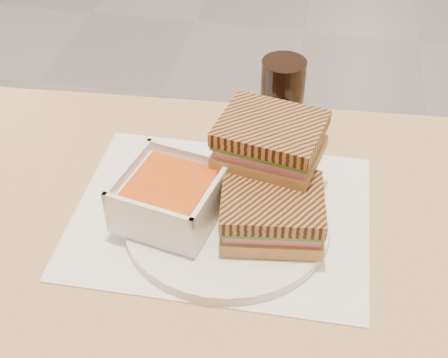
% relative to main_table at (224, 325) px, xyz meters
% --- Properties ---
extents(main_table, '(1.24, 0.78, 0.75)m').
position_rel_main_table_xyz_m(main_table, '(0.00, 0.00, 0.00)').
color(main_table, tan).
rests_on(main_table, ground).
extents(tray_liner, '(0.38, 0.30, 0.00)m').
position_rel_main_table_xyz_m(tray_liner, '(-0.02, 0.09, 0.11)').
color(tray_liner, white).
rests_on(tray_liner, main_table).
extents(plate, '(0.26, 0.26, 0.01)m').
position_rel_main_table_xyz_m(plate, '(-0.01, 0.07, 0.12)').
color(plate, white).
rests_on(plate, tray_liner).
extents(soup_bowl, '(0.14, 0.14, 0.06)m').
position_rel_main_table_xyz_m(soup_bowl, '(-0.08, 0.06, 0.16)').
color(soup_bowl, white).
rests_on(soup_bowl, plate).
extents(panini_lower, '(0.13, 0.12, 0.05)m').
position_rel_main_table_xyz_m(panini_lower, '(0.05, 0.06, 0.16)').
color(panini_lower, '#BF874A').
rests_on(panini_lower, plate).
extents(panini_upper, '(0.14, 0.13, 0.06)m').
position_rel_main_table_xyz_m(panini_upper, '(0.03, 0.13, 0.21)').
color(panini_upper, '#BF874A').
rests_on(panini_upper, panini_lower).
extents(cola_glass, '(0.06, 0.06, 0.13)m').
position_rel_main_table_xyz_m(cola_glass, '(0.03, 0.26, 0.18)').
color(cola_glass, black).
rests_on(cola_glass, main_table).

